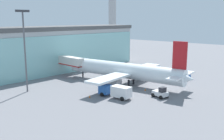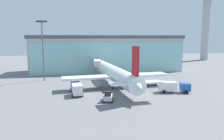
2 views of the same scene
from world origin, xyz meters
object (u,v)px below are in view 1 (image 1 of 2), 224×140
object	(u,v)px
control_tower	(112,5)
safety_cone_wingtip	(90,96)
apron_light_mast	(25,44)
airplane	(124,71)
baggage_cart	(146,76)
pushback_tug	(160,93)
jet_bridge	(66,61)
safety_cone_nose	(145,89)
fuel_truck	(178,75)
catering_truck	(116,91)

from	to	relation	value
control_tower	safety_cone_wingtip	world-z (taller)	control_tower
apron_light_mast	airplane	bearing A→B (deg)	-31.28
airplane	baggage_cart	world-z (taller)	airplane
airplane	baggage_cart	bearing A→B (deg)	-94.98
pushback_tug	apron_light_mast	bearing A→B (deg)	43.83
control_tower	safety_cone_wingtip	xyz separation A→B (m)	(-79.06, -62.99, -24.15)
control_tower	airplane	distance (m)	91.73
baggage_cart	pushback_tug	size ratio (longest dim) A/B	0.82
jet_bridge	safety_cone_wingtip	size ratio (longest dim) A/B	25.65
baggage_cart	safety_cone_wingtip	distance (m)	24.27
safety_cone_wingtip	airplane	bearing A→B (deg)	7.60
safety_cone_nose	safety_cone_wingtip	bearing A→B (deg)	155.16
fuel_truck	safety_cone_wingtip	xyz separation A→B (m)	(-26.66, 6.55, -1.19)
jet_bridge	control_tower	distance (m)	82.36
pushback_tug	airplane	bearing A→B (deg)	-5.84
jet_bridge	baggage_cart	size ratio (longest dim) A/B	4.92
pushback_tug	jet_bridge	bearing A→B (deg)	9.46
safety_cone_wingtip	apron_light_mast	bearing A→B (deg)	113.53
safety_cone_nose	catering_truck	bearing A→B (deg)	170.47
catering_truck	pushback_tug	size ratio (longest dim) A/B	2.14
baggage_cart	fuel_truck	bearing A→B (deg)	108.71
catering_truck	pushback_tug	bearing A→B (deg)	-141.78
control_tower	catering_truck	bearing A→B (deg)	-138.32
fuel_truck	safety_cone_nose	distance (m)	14.45
apron_light_mast	safety_cone_nose	world-z (taller)	apron_light_mast
fuel_truck	baggage_cart	distance (m)	8.96
control_tower	baggage_cart	size ratio (longest dim) A/B	14.00
pushback_tug	safety_cone_wingtip	bearing A→B (deg)	53.09
fuel_truck	pushback_tug	size ratio (longest dim) A/B	2.18
fuel_truck	baggage_cart	bearing A→B (deg)	118.98
control_tower	catering_truck	size ratio (longest dim) A/B	5.39
apron_light_mast	airplane	world-z (taller)	apron_light_mast
control_tower	catering_truck	xyz separation A→B (m)	(-75.50, -67.21, -22.96)
baggage_cart	catering_truck	bearing A→B (deg)	19.46
baggage_cart	safety_cone_nose	size ratio (longest dim) A/B	5.22
control_tower	airplane	xyz separation A→B (m)	(-65.11, -61.13, -20.94)
jet_bridge	airplane	world-z (taller)	airplane
safety_cone_nose	safety_cone_wingtip	world-z (taller)	same
safety_cone_wingtip	pushback_tug	bearing A→B (deg)	-48.20
pushback_tug	control_tower	bearing A→B (deg)	-31.71
jet_bridge	control_tower	bearing A→B (deg)	-55.13
apron_light_mast	fuel_truck	size ratio (longest dim) A/B	2.40
control_tower	baggage_cart	bearing A→B (deg)	-131.98
jet_bridge	safety_cone_nose	world-z (taller)	jet_bridge
control_tower	fuel_truck	world-z (taller)	control_tower
airplane	catering_truck	bearing A→B (deg)	114.46
safety_cone_wingtip	control_tower	bearing A→B (deg)	38.55
catering_truck	baggage_cart	size ratio (longest dim) A/B	2.60
catering_truck	pushback_tug	xyz separation A→B (m)	(6.39, -6.90, -0.49)
control_tower	safety_cone_nose	world-z (taller)	control_tower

